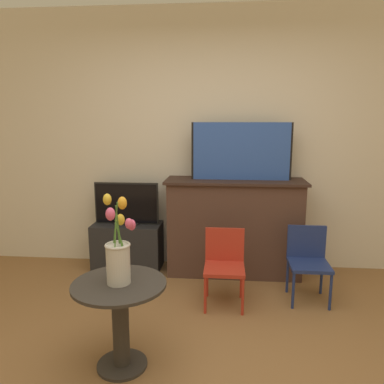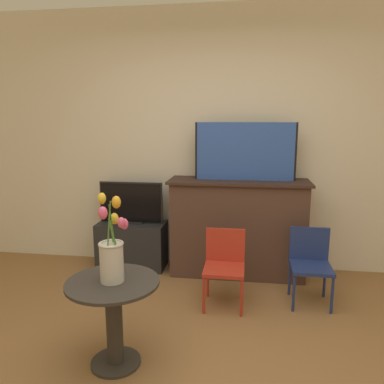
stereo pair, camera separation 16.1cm
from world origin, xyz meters
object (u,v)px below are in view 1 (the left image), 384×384
Objects in this scene: chair_blue at (308,258)px; vase_tulips at (118,254)px; chair_red at (224,262)px; painting at (241,151)px; tv_monitor at (127,204)px.

vase_tulips reaches higher than chair_blue.
chair_red is at bearing 55.06° from vase_tulips.
vase_tulips is (-1.38, -1.08, 0.39)m from chair_blue.
chair_blue is (0.73, 0.15, 0.00)m from chair_red.
painting is at bearing 77.76° from chair_red.
chair_red is at bearing -33.93° from tv_monitor.
painting is 1.86m from vase_tulips.
painting is 1.46× the size of tv_monitor.
tv_monitor is 1.88m from chair_blue.
painting is 1.81× the size of vase_tulips.
tv_monitor is 1.05× the size of chair_blue.
tv_monitor is 1.29m from chair_red.
vase_tulips is at bearing -76.65° from tv_monitor.
painting is 1.19m from chair_blue.
chair_blue is 1.18× the size of vase_tulips.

